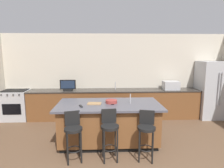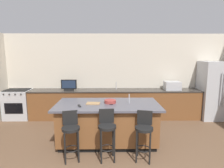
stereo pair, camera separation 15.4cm
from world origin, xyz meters
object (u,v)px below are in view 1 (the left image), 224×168
object	(u,v)px
fruit_bowl	(111,101)
bar_stool_right	(146,131)
cell_phone	(112,104)
refrigerator	(212,90)
tv_remote	(81,106)
tv_monitor	(68,86)
microwave	(171,85)
range_oven	(16,105)
kitchen_island	(109,123)
bar_stool_left	(73,132)
bar_stool_center	(110,130)
cutting_board	(94,103)

from	to	relation	value
fruit_bowl	bar_stool_right	bearing A→B (deg)	-50.03
fruit_bowl	cell_phone	world-z (taller)	fruit_bowl
refrigerator	cell_phone	bearing A→B (deg)	-152.80
refrigerator	tv_remote	size ratio (longest dim) A/B	10.56
tv_monitor	cell_phone	distance (m)	2.11
microwave	cell_phone	distance (m)	2.60
range_oven	microwave	size ratio (longest dim) A/B	1.93
range_oven	kitchen_island	bearing A→B (deg)	-30.99
microwave	fruit_bowl	size ratio (longest dim) A/B	1.83
range_oven	bar_stool_left	world-z (taller)	bar_stool_left
microwave	bar_stool_right	bearing A→B (deg)	-118.48
kitchen_island	refrigerator	distance (m)	3.72
microwave	fruit_bowl	bearing A→B (deg)	-139.79
refrigerator	bar_stool_left	xyz separation A→B (m)	(-4.00, -2.33, -0.34)
bar_stool_center	microwave	bearing A→B (deg)	44.29
bar_stool_left	fruit_bowl	distance (m)	1.13
tv_monitor	bar_stool_left	xyz separation A→B (m)	(0.51, -2.34, -0.50)
refrigerator	bar_stool_center	size ratio (longest dim) A/B	1.84
kitchen_island	microwave	distance (m)	2.69
tv_monitor	bar_stool_right	bearing A→B (deg)	-51.12
bar_stool_center	tv_remote	distance (m)	0.84
fruit_bowl	cutting_board	size ratio (longest dim) A/B	0.88
tv_monitor	bar_stool_left	distance (m)	2.44
microwave	cell_phone	size ratio (longest dim) A/B	3.20
tv_monitor	cell_phone	bearing A→B (deg)	-52.92
microwave	bar_stool_right	distance (m)	2.78
bar_stool_right	cell_phone	world-z (taller)	bar_stool_right
bar_stool_left	fruit_bowl	bearing A→B (deg)	30.49
kitchen_island	cell_phone	world-z (taller)	cell_phone
tv_remote	cutting_board	xyz separation A→B (m)	(0.28, 0.20, -0.00)
tv_remote	tv_monitor	bearing A→B (deg)	86.75
fruit_bowl	tv_remote	world-z (taller)	fruit_bowl
bar_stool_center	fruit_bowl	xyz separation A→B (m)	(0.06, 0.74, 0.38)
bar_stool_center	cutting_board	xyz separation A→B (m)	(-0.32, 0.69, 0.35)
microwave	bar_stool_center	size ratio (longest dim) A/B	0.49
bar_stool_center	fruit_bowl	distance (m)	0.83
bar_stool_center	fruit_bowl	size ratio (longest dim) A/B	3.71
cutting_board	bar_stool_left	bearing A→B (deg)	-118.42
kitchen_island	cutting_board	xyz separation A→B (m)	(-0.32, -0.01, 0.46)
refrigerator	bar_stool_right	bearing A→B (deg)	-138.06
microwave	fruit_bowl	world-z (taller)	microwave
tv_monitor	tv_remote	bearing A→B (deg)	-71.84
kitchen_island	tv_remote	world-z (taller)	tv_remote
tv_monitor	microwave	bearing A→B (deg)	0.92
range_oven	tv_monitor	distance (m)	1.73
bar_stool_right	tv_monitor	bearing A→B (deg)	142.53
bar_stool_right	cell_phone	bearing A→B (deg)	146.63
range_oven	tv_monitor	xyz separation A→B (m)	(1.62, -0.05, 0.60)
microwave	bar_stool_left	size ratio (longest dim) A/B	0.51
refrigerator	bar_stool_center	bearing A→B (deg)	-144.95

